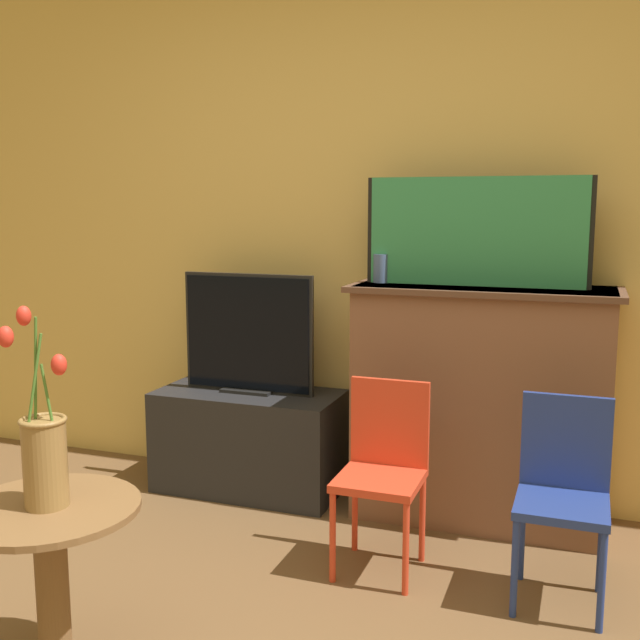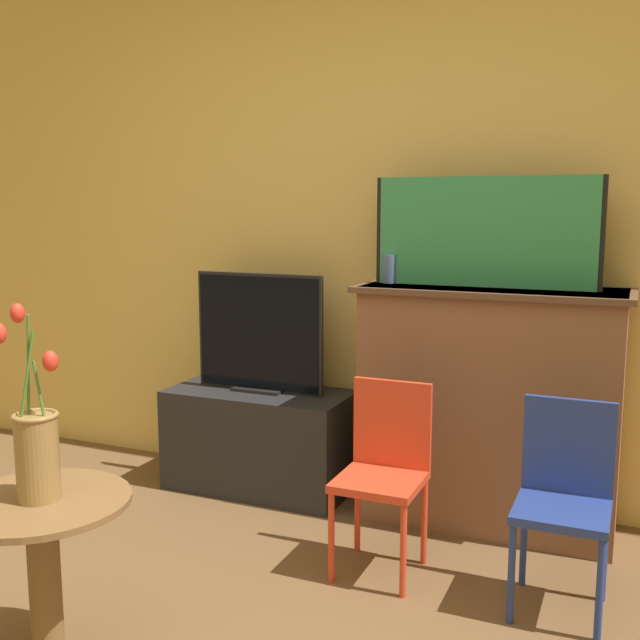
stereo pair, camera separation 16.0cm
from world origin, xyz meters
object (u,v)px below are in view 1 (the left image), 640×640
(painting, at_px, (476,232))
(chair_blue, at_px, (563,485))
(tv_monitor, at_px, (248,335))
(chair_red, at_px, (384,462))
(vase_tulips, at_px, (44,451))

(painting, bearing_deg, chair_blue, -54.63)
(tv_monitor, bearing_deg, painting, 1.71)
(tv_monitor, xyz_separation_m, chair_blue, (1.47, -0.55, -0.36))
(painting, height_order, chair_red, painting)
(painting, relative_size, tv_monitor, 1.44)
(painting, bearing_deg, chair_red, -112.63)
(chair_red, height_order, vase_tulips, vase_tulips)
(chair_red, bearing_deg, chair_blue, -1.48)
(chair_red, distance_m, vase_tulips, 1.28)
(painting, height_order, vase_tulips, painting)
(tv_monitor, relative_size, vase_tulips, 1.17)
(chair_blue, relative_size, vase_tulips, 1.27)
(chair_blue, bearing_deg, chair_red, 178.52)
(chair_red, bearing_deg, painting, 67.37)
(chair_blue, xyz_separation_m, vase_tulips, (-1.35, -1.02, 0.29))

